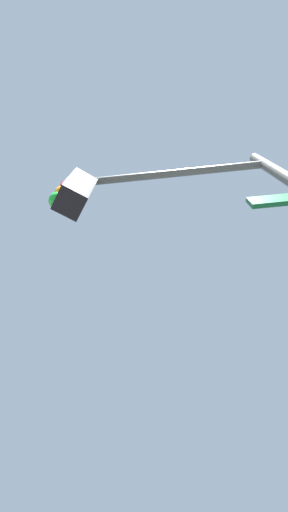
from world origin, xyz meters
TOP-DOWN VIEW (x-y plane):
  - traffic_signal_near at (-6.28, -6.28)m, footprint 1.84×2.43m

SIDE VIEW (x-z plane):
  - traffic_signal_near at x=-6.28m, z-range 1.18..7.09m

